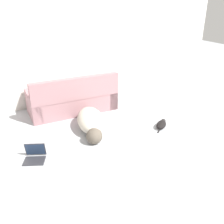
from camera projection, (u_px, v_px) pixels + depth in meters
The scene contains 6 objects.
ground_plane at pixel (167, 176), 3.71m from camera, with size 20.00×20.00×0.00m, color #ADB2B7.
wall_back at pixel (83, 48), 6.02m from camera, with size 7.57×0.06×2.60m.
couch at pixel (73, 100), 5.75m from camera, with size 1.96×0.91×0.89m.
dog at pixel (91, 122), 4.95m from camera, with size 0.75×1.49×0.38m.
cat at pixel (161, 124), 5.10m from camera, with size 0.43×0.39×0.13m.
laptop_open at pixel (35, 154), 4.09m from camera, with size 0.42×0.41×0.26m.
Camera 1 is at (-2.04, -2.31, 2.42)m, focal length 40.00 mm.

